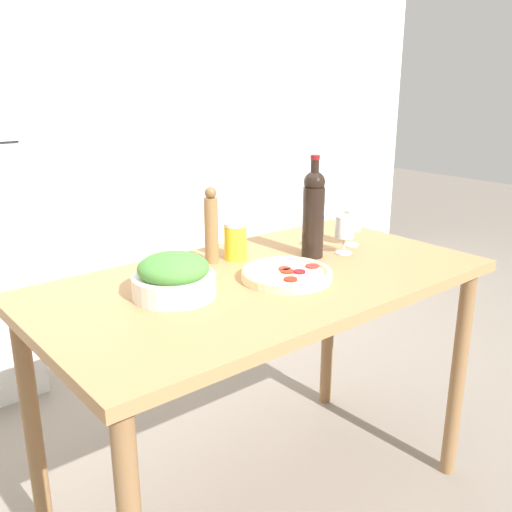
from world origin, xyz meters
TOP-DOWN VIEW (x-y plane):
  - ground_plane at (0.00, 0.00)m, footprint 14.00×14.00m
  - wall_back at (0.00, 1.95)m, footprint 6.40×0.06m
  - prep_counter at (0.00, 0.00)m, footprint 1.49×0.79m
  - wine_bottle at (0.27, 0.05)m, footprint 0.08×0.08m
  - wine_glass_near at (0.39, 0.01)m, footprint 0.07×0.07m
  - wine_glass_far at (0.49, 0.06)m, footprint 0.07×0.07m
  - pepper_mill at (-0.04, 0.23)m, footprint 0.05×0.05m
  - salad_bowl at (-0.32, 0.04)m, footprint 0.25×0.25m
  - homemade_pizza at (0.04, -0.07)m, footprint 0.29×0.29m
  - salt_canister at (0.04, 0.21)m, footprint 0.08×0.08m

SIDE VIEW (x-z plane):
  - ground_plane at x=0.00m, z-range 0.00..0.00m
  - prep_counter at x=0.00m, z-range 0.34..1.23m
  - homemade_pizza at x=0.04m, z-range 0.89..0.92m
  - salad_bowl at x=-0.32m, z-range 0.88..1.01m
  - salt_canister at x=0.04m, z-range 0.89..1.02m
  - wine_glass_near at x=0.39m, z-range 0.91..1.05m
  - wine_glass_far at x=0.49m, z-range 0.92..1.06m
  - pepper_mill at x=-0.04m, z-range 0.88..1.15m
  - wine_bottle at x=0.27m, z-range 0.87..1.24m
  - wall_back at x=0.00m, z-range 0.00..2.60m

